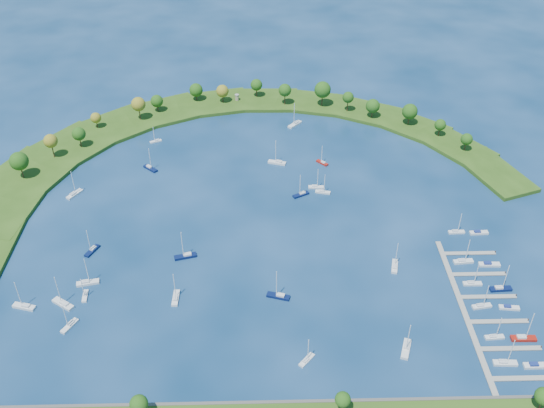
{
  "coord_description": "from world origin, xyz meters",
  "views": [
    {
      "loc": [
        -0.47,
        -227.03,
        174.86
      ],
      "look_at": [
        5.0,
        5.0,
        4.0
      ],
      "focal_mm": 40.51,
      "sensor_mm": 36.0,
      "label": 1
    }
  ],
  "objects_px": {
    "moored_boat_13": "(74,194)",
    "docked_boat_10": "(456,231)",
    "moored_boat_10": "(301,194)",
    "moored_boat_2": "(176,297)",
    "harbor_tower": "(237,97)",
    "moored_boat_20": "(322,162)",
    "moored_boat_17": "(323,191)",
    "moored_boat_19": "(87,282)",
    "docked_boat_11": "(479,232)",
    "moored_boat_11": "(307,359)",
    "docked_boat_7": "(501,288)",
    "moored_boat_18": "(70,325)",
    "docked_boat_9": "(489,264)",
    "docked_boat_3": "(523,338)",
    "moored_boat_4": "(395,266)",
    "moored_boat_15": "(24,306)",
    "moored_boat_0": "(295,124)",
    "docked_boat_8": "(463,261)",
    "docked_boat_4": "(482,306)",
    "moored_boat_1": "(277,162)",
    "docked_boat_0": "(505,362)",
    "docked_boat_2": "(494,336)",
    "docked_boat_1": "(536,365)",
    "moored_boat_6": "(85,295)",
    "moored_boat_8": "(316,186)",
    "docked_boat_5": "(509,307)",
    "moored_boat_12": "(406,348)",
    "moored_boat_7": "(156,141)",
    "moored_boat_3": "(150,168)",
    "moored_boat_14": "(279,296)",
    "moored_boat_5": "(92,250)",
    "moored_boat_16": "(63,303)",
    "docked_boat_6": "(472,283)",
    "dock_system": "(482,309)"
  },
  "relations": [
    {
      "from": "docked_boat_6",
      "to": "docked_boat_8",
      "type": "height_order",
      "value": "docked_boat_8"
    },
    {
      "from": "moored_boat_0",
      "to": "docked_boat_9",
      "type": "xyz_separation_m",
      "value": [
        75.65,
        -123.25,
        -0.32
      ]
    },
    {
      "from": "harbor_tower",
      "to": "moored_boat_20",
      "type": "height_order",
      "value": "moored_boat_20"
    },
    {
      "from": "docked_boat_1",
      "to": "moored_boat_6",
      "type": "bearing_deg",
      "value": 166.92
    },
    {
      "from": "moored_boat_10",
      "to": "docked_boat_2",
      "type": "distance_m",
      "value": 113.7
    },
    {
      "from": "moored_boat_17",
      "to": "moored_boat_19",
      "type": "xyz_separation_m",
      "value": [
        -101.87,
        -62.01,
        0.07
      ]
    },
    {
      "from": "moored_boat_11",
      "to": "docked_boat_6",
      "type": "bearing_deg",
      "value": -21.06
    },
    {
      "from": "docked_boat_3",
      "to": "docked_boat_11",
      "type": "bearing_deg",
      "value": 89.86
    },
    {
      "from": "harbor_tower",
      "to": "moored_boat_1",
      "type": "xyz_separation_m",
      "value": [
        22.7,
        -69.97,
        -3.05
      ]
    },
    {
      "from": "moored_boat_4",
      "to": "docked_boat_1",
      "type": "height_order",
      "value": "moored_boat_4"
    },
    {
      "from": "moored_boat_7",
      "to": "docked_boat_3",
      "type": "xyz_separation_m",
      "value": [
        154.35,
        -146.89,
        0.11
      ]
    },
    {
      "from": "harbor_tower",
      "to": "moored_boat_1",
      "type": "height_order",
      "value": "moored_boat_1"
    },
    {
      "from": "moored_boat_16",
      "to": "moored_boat_20",
      "type": "height_order",
      "value": "moored_boat_16"
    },
    {
      "from": "docked_boat_11",
      "to": "moored_boat_20",
      "type": "bearing_deg",
      "value": 134.87
    },
    {
      "from": "dock_system",
      "to": "moored_boat_10",
      "type": "distance_m",
      "value": 102.14
    },
    {
      "from": "moored_boat_10",
      "to": "moored_boat_2",
      "type": "bearing_deg",
      "value": 23.68
    },
    {
      "from": "docked_boat_5",
      "to": "docked_boat_11",
      "type": "relative_size",
      "value": 0.96
    },
    {
      "from": "moored_boat_8",
      "to": "docked_boat_7",
      "type": "distance_m",
      "value": 100.79
    },
    {
      "from": "moored_boat_13",
      "to": "docked_boat_10",
      "type": "height_order",
      "value": "moored_boat_13"
    },
    {
      "from": "moored_boat_17",
      "to": "docked_boat_10",
      "type": "bearing_deg",
      "value": -16.27
    },
    {
      "from": "moored_boat_19",
      "to": "docked_boat_2",
      "type": "xyz_separation_m",
      "value": [
        157.05,
        -32.54,
        -0.08
      ]
    },
    {
      "from": "moored_boat_5",
      "to": "moored_boat_13",
      "type": "bearing_deg",
      "value": -131.79
    },
    {
      "from": "moored_boat_11",
      "to": "docked_boat_9",
      "type": "bearing_deg",
      "value": -17.99
    },
    {
      "from": "moored_boat_0",
      "to": "moored_boat_20",
      "type": "relative_size",
      "value": 1.39
    },
    {
      "from": "moored_boat_13",
      "to": "docked_boat_4",
      "type": "relative_size",
      "value": 1.19
    },
    {
      "from": "moored_boat_16",
      "to": "docked_boat_7",
      "type": "xyz_separation_m",
      "value": [
        174.42,
        4.4,
        -0.04
      ]
    },
    {
      "from": "docked_boat_9",
      "to": "docked_boat_7",
      "type": "bearing_deg",
      "value": -88.1
    },
    {
      "from": "moored_boat_16",
      "to": "moored_boat_19",
      "type": "relative_size",
      "value": 1.09
    },
    {
      "from": "moored_boat_14",
      "to": "docked_boat_2",
      "type": "bearing_deg",
      "value": -179.36
    },
    {
      "from": "docked_boat_0",
      "to": "docked_boat_10",
      "type": "xyz_separation_m",
      "value": [
        2.42,
        73.89,
        -0.05
      ]
    },
    {
      "from": "moored_boat_3",
      "to": "docked_boat_3",
      "type": "height_order",
      "value": "docked_boat_3"
    },
    {
      "from": "moored_boat_19",
      "to": "docked_boat_9",
      "type": "xyz_separation_m",
      "value": [
        167.48,
        7.21,
        -0.28
      ]
    },
    {
      "from": "moored_boat_10",
      "to": "docked_boat_5",
      "type": "relative_size",
      "value": 1.54
    },
    {
      "from": "docked_boat_10",
      "to": "docked_boat_8",
      "type": "bearing_deg",
      "value": -98.84
    },
    {
      "from": "moored_boat_1",
      "to": "moored_boat_6",
      "type": "relative_size",
      "value": 1.39
    },
    {
      "from": "moored_boat_13",
      "to": "moored_boat_20",
      "type": "distance_m",
      "value": 126.84
    },
    {
      "from": "moored_boat_12",
      "to": "docked_boat_11",
      "type": "height_order",
      "value": "moored_boat_12"
    },
    {
      "from": "moored_boat_17",
      "to": "docked_boat_4",
      "type": "height_order",
      "value": "docked_boat_4"
    },
    {
      "from": "moored_boat_11",
      "to": "docked_boat_7",
      "type": "xyz_separation_m",
      "value": [
        80.73,
        34.13,
        0.07
      ]
    },
    {
      "from": "moored_boat_11",
      "to": "moored_boat_15",
      "type": "bearing_deg",
      "value": 116.04
    },
    {
      "from": "moored_boat_0",
      "to": "docked_boat_8",
      "type": "height_order",
      "value": "moored_boat_0"
    },
    {
      "from": "moored_boat_3",
      "to": "moored_boat_10",
      "type": "bearing_deg",
      "value": 23.95
    },
    {
      "from": "moored_boat_1",
      "to": "docked_boat_0",
      "type": "distance_m",
      "value": 154.39
    },
    {
      "from": "docked_boat_3",
      "to": "docked_boat_5",
      "type": "xyz_separation_m",
      "value": [
        -0.01,
        15.72,
        -0.37
      ]
    },
    {
      "from": "moored_boat_2",
      "to": "moored_boat_7",
      "type": "relative_size",
      "value": 1.31
    },
    {
      "from": "docked_boat_7",
      "to": "docked_boat_10",
      "type": "distance_m",
      "value": 37.67
    },
    {
      "from": "moored_boat_0",
      "to": "moored_boat_12",
      "type": "xyz_separation_m",
      "value": [
        31.42,
        -167.82,
        -0.03
      ]
    },
    {
      "from": "moored_boat_18",
      "to": "moored_boat_19",
      "type": "distance_m",
      "value": 23.31
    },
    {
      "from": "moored_boat_4",
      "to": "moored_boat_17",
      "type": "bearing_deg",
      "value": 38.02
    },
    {
      "from": "moored_boat_4",
      "to": "moored_boat_14",
      "type": "height_order",
      "value": "moored_boat_14"
    }
  ]
}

